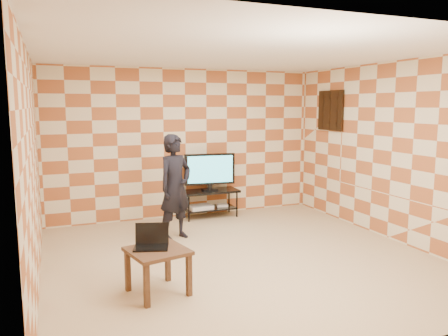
{
  "coord_description": "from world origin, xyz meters",
  "views": [
    {
      "loc": [
        -2.3,
        -5.16,
        2.04
      ],
      "look_at": [
        0.0,
        0.6,
        1.15
      ],
      "focal_mm": 35.0,
      "sensor_mm": 36.0,
      "label": 1
    }
  ],
  "objects_px": {
    "tv_stand": "(210,197)",
    "side_table": "(158,257)",
    "person": "(175,187)",
    "tv": "(210,170)"
  },
  "relations": [
    {
      "from": "tv_stand",
      "to": "person",
      "type": "distance_m",
      "value": 1.48
    },
    {
      "from": "tv",
      "to": "tv_stand",
      "type": "bearing_deg",
      "value": 96.65
    },
    {
      "from": "side_table",
      "to": "person",
      "type": "height_order",
      "value": "person"
    },
    {
      "from": "tv",
      "to": "person",
      "type": "bearing_deg",
      "value": -131.85
    },
    {
      "from": "tv_stand",
      "to": "person",
      "type": "relative_size",
      "value": 0.65
    },
    {
      "from": "tv_stand",
      "to": "side_table",
      "type": "distance_m",
      "value": 3.34
    },
    {
      "from": "side_table",
      "to": "person",
      "type": "bearing_deg",
      "value": 68.89
    },
    {
      "from": "tv",
      "to": "side_table",
      "type": "relative_size",
      "value": 1.32
    },
    {
      "from": "tv_stand",
      "to": "tv",
      "type": "distance_m",
      "value": 0.51
    },
    {
      "from": "side_table",
      "to": "tv",
      "type": "bearing_deg",
      "value": 60.33
    }
  ]
}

